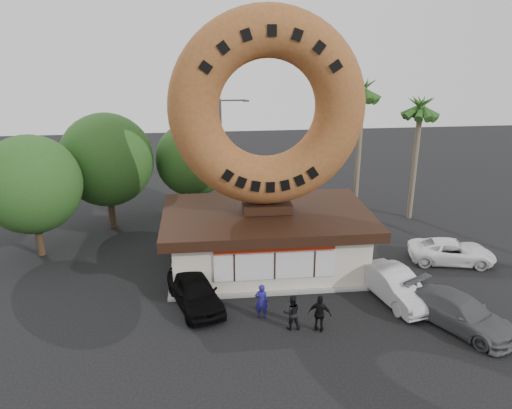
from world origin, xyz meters
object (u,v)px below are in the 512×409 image
object	(u,v)px
person_right	(320,314)
street_lamp	(223,149)
donut_shop	(267,238)
car_grey	(460,312)
person_center	(292,312)
car_white	(452,251)
giant_donut	(268,109)
person_left	(261,301)
car_black	(195,291)
car_silver	(395,286)

from	to	relation	value
person_right	street_lamp	bearing A→B (deg)	-55.64
donut_shop	car_grey	size ratio (longest dim) A/B	2.23
person_center	car_white	distance (m)	11.68
donut_shop	giant_donut	distance (m)	7.04
giant_donut	person_center	size ratio (longest dim) A/B	6.17
donut_shop	street_lamp	size ratio (longest dim) A/B	1.40
giant_donut	car_white	bearing A→B (deg)	-3.13
street_lamp	person_left	bearing A→B (deg)	-86.41
person_left	car_black	world-z (taller)	person_left
person_right	car_grey	world-z (taller)	person_right
car_grey	car_silver	bearing A→B (deg)	98.03
donut_shop	car_black	size ratio (longest dim) A/B	2.42
car_white	street_lamp	bearing A→B (deg)	62.47
car_silver	car_grey	bearing A→B (deg)	-65.72
person_center	car_black	world-z (taller)	person_center
car_grey	car_white	distance (m)	6.88
person_right	car_grey	distance (m)	6.30
donut_shop	car_white	xyz separation A→B (m)	(10.55, -0.56, -1.11)
person_center	person_right	distance (m)	1.23
street_lamp	car_grey	distance (m)	19.79
donut_shop	giant_donut	size ratio (longest dim) A/B	1.12
car_grey	donut_shop	bearing A→B (deg)	108.70
street_lamp	person_right	xyz separation A→B (m)	(3.36, -16.51, -3.62)
person_right	person_center	bearing A→B (deg)	7.64
person_left	person_center	xyz separation A→B (m)	(1.22, -1.04, -0.04)
giant_donut	car_grey	xyz separation A→B (m)	(7.79, -6.87, -8.08)
car_silver	street_lamp	bearing A→B (deg)	104.40
person_center	car_silver	bearing A→B (deg)	-161.57
car_black	car_white	world-z (taller)	car_black
person_center	car_silver	size ratio (longest dim) A/B	0.35
person_center	car_white	world-z (taller)	person_center
giant_donut	car_silver	size ratio (longest dim) A/B	2.13
street_lamp	person_left	distance (m)	15.60
car_black	car_silver	size ratio (longest dim) A/B	0.98
person_left	giant_donut	bearing A→B (deg)	-88.11
person_left	person_right	distance (m)	2.77
street_lamp	car_white	size ratio (longest dim) A/B	1.69
donut_shop	car_silver	size ratio (longest dim) A/B	2.38
car_silver	person_right	bearing A→B (deg)	-166.32
person_right	car_silver	xyz separation A→B (m)	(4.28, 2.21, -0.09)
person_right	person_left	bearing A→B (deg)	-6.66
person_right	car_silver	world-z (taller)	person_right
giant_donut	street_lamp	world-z (taller)	giant_donut
street_lamp	person_right	world-z (taller)	street_lamp
person_right	car_white	world-z (taller)	person_right
person_left	donut_shop	bearing A→B (deg)	-88.14
giant_donut	person_center	bearing A→B (deg)	-87.07
person_left	person_center	world-z (taller)	person_left
donut_shop	person_center	distance (m)	6.25
person_right	car_grey	size ratio (longest dim) A/B	0.34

